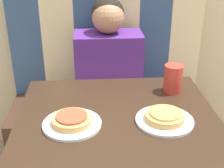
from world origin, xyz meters
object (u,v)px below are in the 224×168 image
Objects in this scene: plate_right at (164,121)px; pizza_left at (72,119)px; person at (108,57)px; pizza_right at (165,116)px; drinking_cup at (173,79)px; plate_left at (72,124)px.

pizza_left reaches higher than plate_right.
pizza_right is at bearing -75.59° from person.
plate_right is at bearing 0.00° from pizza_right.
drinking_cup is at bearing -58.26° from person.
person is 0.73m from plate_right.
plate_right is at bearing -75.59° from person.
plate_left and plate_right have the same top height.
drinking_cup is at bearing 29.77° from pizza_left.
pizza_right is 0.28m from drinking_cup.
drinking_cup reaches higher than plate_left.
person is 0.73m from plate_left.
pizza_right is at bearing 0.00° from plate_left.
pizza_left is at bearing 0.00° from plate_left.
plate_right is 1.73× the size of drinking_cup.
drinking_cup reaches higher than pizza_right.
pizza_left is at bearing 180.00° from pizza_right.
plate_left is at bearing -104.41° from person.
pizza_right is (0.36, 0.00, 0.00)m from pizza_left.
plate_left is (-0.18, -0.71, -0.00)m from person.
plate_left is 0.02m from pizza_left.
person reaches higher than pizza_left.
plate_left is 0.36m from pizza_right.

